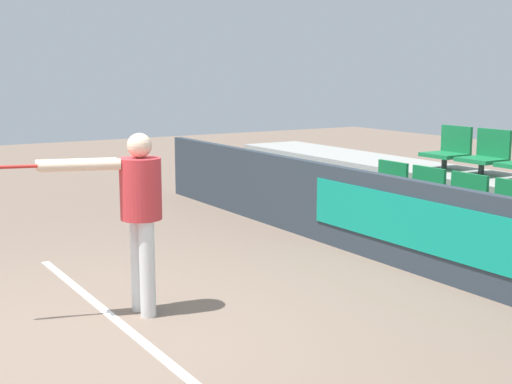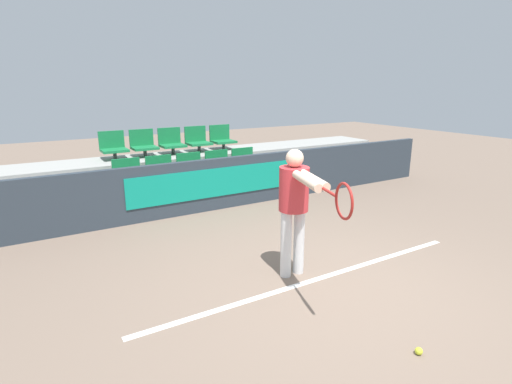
{
  "view_description": "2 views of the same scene",
  "coord_description": "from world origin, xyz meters",
  "px_view_note": "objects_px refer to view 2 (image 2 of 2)",
  "views": [
    {
      "loc": [
        5.25,
        -1.73,
        2.04
      ],
      "look_at": [
        -0.44,
        1.78,
        0.89
      ],
      "focal_mm": 50.0,
      "sensor_mm": 36.0,
      "label": 1
    },
    {
      "loc": [
        -2.83,
        -3.07,
        2.24
      ],
      "look_at": [
        0.09,
        1.79,
        0.7
      ],
      "focal_mm": 28.0,
      "sensor_mm": 36.0,
      "label": 2
    }
  ],
  "objects_px": {
    "stadium_chair_3": "(219,166)",
    "stadium_chair_2": "(191,169)",
    "stadium_chair_4": "(245,163)",
    "stadium_chair_5": "(113,147)",
    "stadium_chair_8": "(198,140)",
    "stadium_chair_9": "(222,138)",
    "stadium_chair_7": "(171,142)",
    "tennis_ball": "(419,351)",
    "stadium_chair_1": "(161,172)",
    "tennis_player": "(296,200)",
    "stadium_chair_6": "(143,144)",
    "stadium_chair_0": "(129,176)"
  },
  "relations": [
    {
      "from": "stadium_chair_5",
      "to": "stadium_chair_6",
      "type": "height_order",
      "value": "same"
    },
    {
      "from": "stadium_chair_9",
      "to": "tennis_ball",
      "type": "bearing_deg",
      "value": -101.69
    },
    {
      "from": "stadium_chair_5",
      "to": "stadium_chair_6",
      "type": "bearing_deg",
      "value": 0.0
    },
    {
      "from": "stadium_chair_1",
      "to": "stadium_chair_3",
      "type": "relative_size",
      "value": 1.0
    },
    {
      "from": "stadium_chair_1",
      "to": "stadium_chair_2",
      "type": "height_order",
      "value": "same"
    },
    {
      "from": "stadium_chair_2",
      "to": "tennis_player",
      "type": "height_order",
      "value": "tennis_player"
    },
    {
      "from": "stadium_chair_1",
      "to": "tennis_player",
      "type": "height_order",
      "value": "tennis_player"
    },
    {
      "from": "stadium_chair_2",
      "to": "stadium_chair_3",
      "type": "height_order",
      "value": "same"
    },
    {
      "from": "stadium_chair_2",
      "to": "stadium_chair_7",
      "type": "distance_m",
      "value": 1.15
    },
    {
      "from": "stadium_chair_7",
      "to": "stadium_chair_9",
      "type": "distance_m",
      "value": 1.2
    },
    {
      "from": "stadium_chair_5",
      "to": "stadium_chair_6",
      "type": "relative_size",
      "value": 1.0
    },
    {
      "from": "tennis_player",
      "to": "stadium_chair_0",
      "type": "bearing_deg",
      "value": 122.32
    },
    {
      "from": "stadium_chair_1",
      "to": "stadium_chair_8",
      "type": "xyz_separation_m",
      "value": [
        1.2,
        1.08,
        0.39
      ]
    },
    {
      "from": "stadium_chair_6",
      "to": "stadium_chair_9",
      "type": "xyz_separation_m",
      "value": [
        1.81,
        0.0,
        0.0
      ]
    },
    {
      "from": "stadium_chair_8",
      "to": "stadium_chair_9",
      "type": "xyz_separation_m",
      "value": [
        0.6,
        0.0,
        0.0
      ]
    },
    {
      "from": "stadium_chair_0",
      "to": "stadium_chair_6",
      "type": "xyz_separation_m",
      "value": [
        0.6,
        1.08,
        0.39
      ]
    },
    {
      "from": "stadium_chair_0",
      "to": "stadium_chair_9",
      "type": "bearing_deg",
      "value": 24.11
    },
    {
      "from": "tennis_player",
      "to": "stadium_chair_2",
      "type": "bearing_deg",
      "value": 103.89
    },
    {
      "from": "tennis_ball",
      "to": "stadium_chair_5",
      "type": "bearing_deg",
      "value": 99.46
    },
    {
      "from": "stadium_chair_3",
      "to": "stadium_chair_7",
      "type": "relative_size",
      "value": 1.0
    },
    {
      "from": "stadium_chair_3",
      "to": "stadium_chair_2",
      "type": "bearing_deg",
      "value": 180.0
    },
    {
      "from": "stadium_chair_2",
      "to": "stadium_chair_5",
      "type": "bearing_deg",
      "value": 138.17
    },
    {
      "from": "stadium_chair_1",
      "to": "stadium_chair_9",
      "type": "distance_m",
      "value": 2.14
    },
    {
      "from": "stadium_chair_6",
      "to": "tennis_player",
      "type": "relative_size",
      "value": 0.36
    },
    {
      "from": "stadium_chair_6",
      "to": "tennis_ball",
      "type": "relative_size",
      "value": 8.33
    },
    {
      "from": "stadium_chair_3",
      "to": "stadium_chair_7",
      "type": "xyz_separation_m",
      "value": [
        -0.6,
        1.08,
        0.39
      ]
    },
    {
      "from": "stadium_chair_8",
      "to": "stadium_chair_1",
      "type": "bearing_deg",
      "value": -138.17
    },
    {
      "from": "stadium_chair_3",
      "to": "stadium_chair_4",
      "type": "relative_size",
      "value": 1.0
    },
    {
      "from": "stadium_chair_7",
      "to": "stadium_chair_5",
      "type": "bearing_deg",
      "value": 180.0
    },
    {
      "from": "stadium_chair_7",
      "to": "stadium_chair_9",
      "type": "bearing_deg",
      "value": 0.0
    },
    {
      "from": "stadium_chair_7",
      "to": "stadium_chair_9",
      "type": "height_order",
      "value": "same"
    },
    {
      "from": "stadium_chair_8",
      "to": "tennis_ball",
      "type": "distance_m",
      "value": 6.57
    },
    {
      "from": "stadium_chair_3",
      "to": "tennis_ball",
      "type": "height_order",
      "value": "stadium_chair_3"
    },
    {
      "from": "stadium_chair_7",
      "to": "stadium_chair_9",
      "type": "relative_size",
      "value": 1.0
    },
    {
      "from": "stadium_chair_7",
      "to": "stadium_chair_3",
      "type": "bearing_deg",
      "value": -60.81
    },
    {
      "from": "stadium_chair_6",
      "to": "stadium_chair_5",
      "type": "bearing_deg",
      "value": 180.0
    },
    {
      "from": "stadium_chair_2",
      "to": "stadium_chair_7",
      "type": "height_order",
      "value": "stadium_chair_7"
    },
    {
      "from": "stadium_chair_9",
      "to": "tennis_player",
      "type": "height_order",
      "value": "tennis_player"
    },
    {
      "from": "stadium_chair_3",
      "to": "stadium_chair_5",
      "type": "relative_size",
      "value": 1.0
    },
    {
      "from": "stadium_chair_7",
      "to": "tennis_player",
      "type": "distance_m",
      "value": 4.75
    },
    {
      "from": "stadium_chair_3",
      "to": "stadium_chair_8",
      "type": "bearing_deg",
      "value": 90.0
    },
    {
      "from": "stadium_chair_4",
      "to": "stadium_chair_5",
      "type": "bearing_deg",
      "value": 155.89
    },
    {
      "from": "stadium_chair_5",
      "to": "stadium_chair_7",
      "type": "xyz_separation_m",
      "value": [
        1.2,
        0.0,
        0.0
      ]
    },
    {
      "from": "stadium_chair_5",
      "to": "tennis_player",
      "type": "distance_m",
      "value": 4.85
    },
    {
      "from": "stadium_chair_8",
      "to": "stadium_chair_3",
      "type": "bearing_deg",
      "value": -90.0
    },
    {
      "from": "stadium_chair_5",
      "to": "stadium_chair_2",
      "type": "bearing_deg",
      "value": -41.83
    },
    {
      "from": "stadium_chair_0",
      "to": "stadium_chair_7",
      "type": "distance_m",
      "value": 1.66
    },
    {
      "from": "stadium_chair_7",
      "to": "tennis_ball",
      "type": "distance_m",
      "value": 6.53
    },
    {
      "from": "stadium_chair_5",
      "to": "stadium_chair_4",
      "type": "bearing_deg",
      "value": -24.11
    },
    {
      "from": "stadium_chair_0",
      "to": "tennis_player",
      "type": "bearing_deg",
      "value": -74.73
    }
  ]
}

